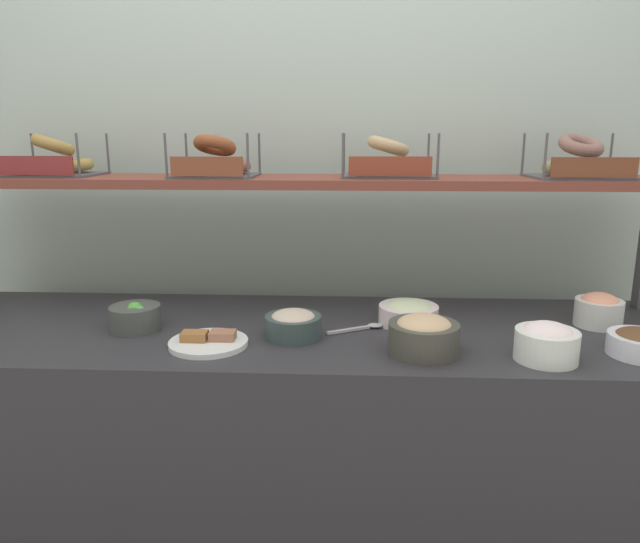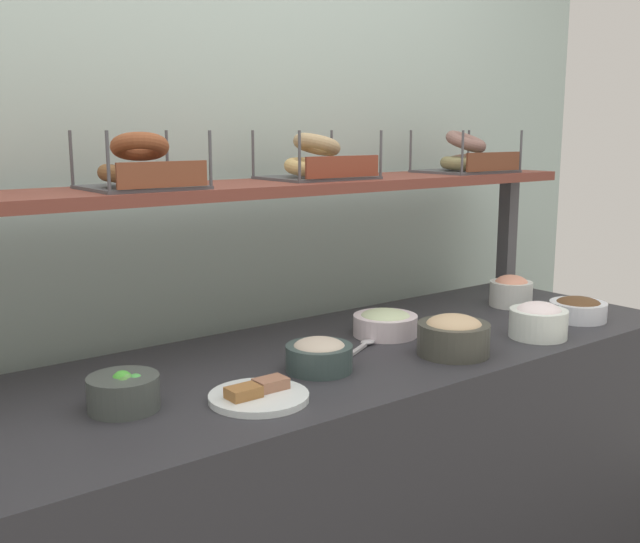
{
  "view_description": "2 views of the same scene",
  "coord_description": "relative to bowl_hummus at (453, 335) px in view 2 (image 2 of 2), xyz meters",
  "views": [
    {
      "loc": [
        0.15,
        -1.65,
        1.41
      ],
      "look_at": [
        0.06,
        0.08,
        1.0
      ],
      "focal_mm": 32.52,
      "sensor_mm": 36.0,
      "label": 1
    },
    {
      "loc": [
        -1.06,
        -1.45,
        1.42
      ],
      "look_at": [
        0.12,
        0.08,
        1.05
      ],
      "focal_mm": 41.96,
      "sensor_mm": 36.0,
      "label": 2
    }
  ],
  "objects": [
    {
      "name": "back_wall",
      "position": [
        -0.35,
        0.74,
        0.3
      ],
      "size": [
        3.59,
        0.06,
        2.4
      ],
      "primitive_type": "cube",
      "color": "#A9C0B8",
      "rests_on": "ground_plane"
    },
    {
      "name": "deli_counter",
      "position": [
        -0.35,
        0.19,
        -0.48
      ],
      "size": [
        2.39,
        0.7,
        0.85
      ],
      "primitive_type": "cube",
      "color": "#2D2D33",
      "rests_on": "ground_plane"
    },
    {
      "name": "shelf_riser_right",
      "position": [
        0.79,
        0.46,
        0.15
      ],
      "size": [
        0.05,
        0.05,
        0.4
      ],
      "primitive_type": "cube",
      "color": "#4C4C51",
      "rests_on": "deli_counter"
    },
    {
      "name": "upper_shelf",
      "position": [
        -0.35,
        0.46,
        0.36
      ],
      "size": [
        2.35,
        0.32,
        0.03
      ],
      "primitive_type": "cube",
      "color": "brown",
      "rests_on": "shelf_riser_left"
    },
    {
      "name": "bowl_hummus",
      "position": [
        0.0,
        0.0,
        0.0
      ],
      "size": [
        0.19,
        0.19,
        0.1
      ],
      "color": "#42433A",
      "rests_on": "deli_counter"
    },
    {
      "name": "bowl_lox_spread",
      "position": [
        0.56,
        0.26,
        -0.0
      ],
      "size": [
        0.14,
        0.14,
        0.1
      ],
      "color": "silver",
      "rests_on": "deli_counter"
    },
    {
      "name": "bowl_cream_cheese",
      "position": [
        0.31,
        -0.03,
        -0.0
      ],
      "size": [
        0.16,
        0.16,
        0.1
      ],
      "color": "white",
      "rests_on": "deli_counter"
    },
    {
      "name": "bowl_veggie_mix",
      "position": [
        -0.83,
        0.15,
        -0.01
      ],
      "size": [
        0.15,
        0.15,
        0.08
      ],
      "color": "#434A46",
      "rests_on": "deli_counter"
    },
    {
      "name": "bowl_chocolate_spread",
      "position": [
        0.57,
        0.01,
        -0.02
      ],
      "size": [
        0.17,
        0.17,
        0.07
      ],
      "color": "white",
      "rests_on": "deli_counter"
    },
    {
      "name": "bowl_scallion_spread",
      "position": [
        -0.02,
        0.24,
        -0.01
      ],
      "size": [
        0.18,
        0.18,
        0.07
      ],
      "color": "white",
      "rests_on": "deli_counter"
    },
    {
      "name": "bowl_tuna_salad",
      "position": [
        -0.36,
        0.11,
        -0.01
      ],
      "size": [
        0.16,
        0.16,
        0.08
      ],
      "color": "#354645",
      "rests_on": "deli_counter"
    },
    {
      "name": "serving_plate_white",
      "position": [
        -0.58,
        0.02,
        -0.04
      ],
      "size": [
        0.22,
        0.22,
        0.04
      ],
      "color": "white",
      "rests_on": "deli_counter"
    },
    {
      "name": "serving_spoon_near_plate",
      "position": [
        -0.15,
        0.18,
        -0.04
      ],
      "size": [
        0.17,
        0.1,
        0.01
      ],
      "color": "#B7B7BC",
      "rests_on": "deli_counter"
    },
    {
      "name": "bagel_basket_cinnamon_raisin",
      "position": [
        -0.64,
        0.44,
        0.43
      ],
      "size": [
        0.27,
        0.25,
        0.14
      ],
      "color": "#4C4C51",
      "rests_on": "upper_shelf"
    },
    {
      "name": "bagel_basket_sesame",
      "position": [
        -0.08,
        0.48,
        0.42
      ],
      "size": [
        0.3,
        0.25,
        0.14
      ],
      "color": "#4C4C51",
      "rests_on": "upper_shelf"
    },
    {
      "name": "bagel_basket_poppy",
      "position": [
        0.53,
        0.45,
        0.43
      ],
      "size": [
        0.3,
        0.26,
        0.14
      ],
      "color": "#4C4C51",
      "rests_on": "upper_shelf"
    }
  ]
}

